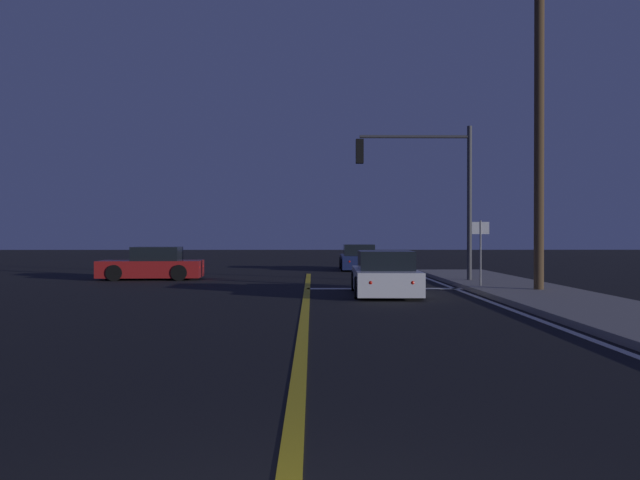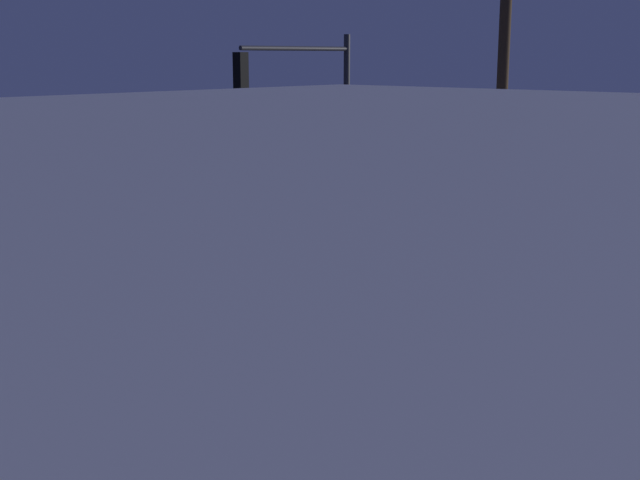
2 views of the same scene
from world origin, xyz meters
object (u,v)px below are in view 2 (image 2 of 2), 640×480
at_px(car_mid_block_white, 395,267).
at_px(traffic_signal_near_right, 310,106).
at_px(car_distant_tail_navy, 56,198).
at_px(utility_pole_right, 504,44).
at_px(street_sign_corner, 419,199).

bearing_deg(car_mid_block_white, traffic_signal_near_right, 66.32).
height_order(car_distant_tail_navy, utility_pole_right, utility_pole_right).
relative_size(utility_pole_right, street_sign_corner, 4.67).
height_order(car_distant_tail_navy, traffic_signal_near_right, traffic_signal_near_right).
distance_m(car_distant_tail_navy, traffic_signal_near_right, 10.66).
height_order(car_mid_block_white, traffic_signal_near_right, traffic_signal_near_right).
bearing_deg(car_mid_block_white, utility_pole_right, 3.30).
distance_m(car_distant_tail_navy, utility_pole_right, 15.80).
distance_m(car_mid_block_white, street_sign_corner, 3.88).
distance_m(utility_pole_right, street_sign_corner, 4.54).
xyz_separation_m(car_distant_tail_navy, street_sign_corner, (3.15, -12.73, 0.97)).
bearing_deg(utility_pole_right, car_distant_tail_navy, 107.67).
distance_m(car_distant_tail_navy, street_sign_corner, 13.15).
bearing_deg(traffic_signal_near_right, car_mid_block_white, 64.80).
bearing_deg(street_sign_corner, car_mid_block_white, -153.15).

